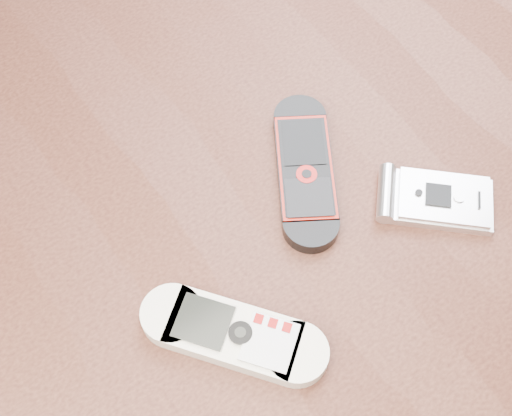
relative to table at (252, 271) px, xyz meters
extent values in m
cube|color=black|center=(0.00, 0.00, 0.09)|extent=(1.20, 0.80, 0.03)
cube|color=black|center=(0.54, 0.34, -0.29)|extent=(0.06, 0.06, 0.71)
cube|color=white|center=(-0.07, -0.07, 0.11)|extent=(0.12, 0.14, 0.02)
cube|color=black|center=(0.06, 0.01, 0.11)|extent=(0.12, 0.15, 0.01)
cube|color=silver|center=(0.13, -0.08, 0.11)|extent=(0.10, 0.10, 0.01)
camera|label=1|loc=(-0.15, -0.22, 0.61)|focal=50.00mm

